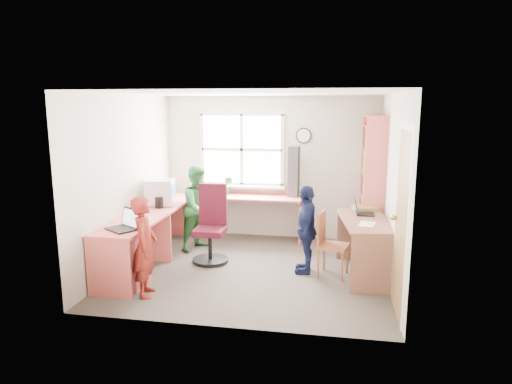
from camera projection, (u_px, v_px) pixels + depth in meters
room at (255, 182)px, 6.20m from camera, size 3.64×3.44×2.44m
l_desk at (155, 239)px, 6.20m from camera, size 2.38×2.95×0.75m
right_desk at (365, 235)px, 6.04m from camera, size 0.77×1.39×0.76m
bookshelf at (372, 187)px, 7.02m from camera, size 0.30×1.02×2.10m
swivel_chair at (211, 229)px, 6.62m from camera, size 0.53×0.53×1.12m
wooden_chair at (329, 241)px, 6.06m from camera, size 0.44×0.44×0.86m
crt_monitor at (160, 192)px, 6.90m from camera, size 0.45×0.42×0.39m
laptop_left at (125, 224)px, 5.59m from camera, size 0.47×0.45×0.25m
laptop_right at (361, 210)px, 6.33m from camera, size 0.28×0.34×0.23m
speaker_a at (159, 203)px, 6.71m from camera, size 0.10×0.10×0.17m
speaker_b at (171, 194)px, 7.32m from camera, size 0.10×0.10×0.17m
cd_tower at (294, 172)px, 7.48m from camera, size 0.19×0.17×0.84m
game_box at (366, 208)px, 6.54m from camera, size 0.39×0.39×0.06m
paper_a at (141, 220)px, 6.02m from camera, size 0.21×0.29×0.00m
paper_b at (367, 224)px, 5.79m from camera, size 0.25×0.31×0.00m
potted_plant at (228, 185)px, 7.74m from camera, size 0.19×0.16×0.31m
person_red at (145, 247)px, 5.39m from camera, size 0.39×0.50×1.21m
person_green at (199, 208)px, 7.15m from camera, size 0.74×0.80×1.33m
person_navy at (306, 229)px, 6.14m from camera, size 0.30×0.71×1.20m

